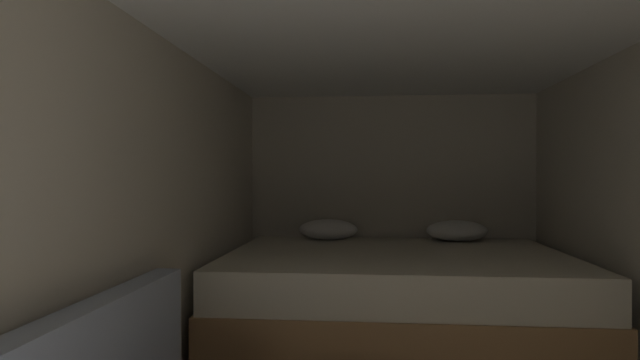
# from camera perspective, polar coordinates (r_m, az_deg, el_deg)

# --- Properties ---
(wall_back) EXTENTS (2.58, 0.05, 1.98)m
(wall_back) POSITION_cam_1_polar(r_m,az_deg,el_deg) (4.64, 7.74, -3.07)
(wall_back) COLOR beige
(wall_back) RESTS_ON ground
(wall_left) EXTENTS (0.05, 4.66, 1.98)m
(wall_left) POSITION_cam_1_polar(r_m,az_deg,el_deg) (2.54, -19.90, -5.93)
(wall_left) COLOR beige
(wall_left) RESTS_ON ground
(ceiling_slab) EXTENTS (2.58, 4.66, 0.05)m
(ceiling_slab) POSITION_cam_1_polar(r_m,az_deg,el_deg) (2.40, 10.06, 18.30)
(ceiling_slab) COLOR white
(ceiling_slab) RESTS_ON wall_left
(bed) EXTENTS (2.36, 1.78, 0.91)m
(bed) POSITION_cam_1_polar(r_m,az_deg,el_deg) (3.79, 8.31, -13.27)
(bed) COLOR #9E7247
(bed) RESTS_ON ground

